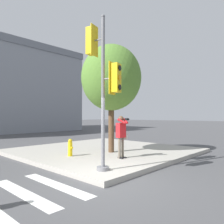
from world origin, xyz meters
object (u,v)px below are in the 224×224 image
Objects in this scene: fire_hydrant at (70,148)px; person_photographer at (121,133)px; street_tree at (111,78)px; traffic_signal_pole at (103,76)px.

person_photographer is at bearing -58.78° from fire_hydrant.
street_tree reaches higher than fire_hydrant.
person_photographer is 0.34× the size of street_tree.
person_photographer is (1.94, 0.87, -1.99)m from traffic_signal_pole.
person_photographer is at bearing 24.15° from traffic_signal_pole.
person_photographer is 2.33× the size of fire_hydrant.
person_photographer is 2.35m from fire_hydrant.
traffic_signal_pole is at bearing -141.35° from street_tree.
fire_hydrant is at bearing 162.72° from street_tree.
street_tree is (2.73, 2.18, 0.54)m from traffic_signal_pole.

